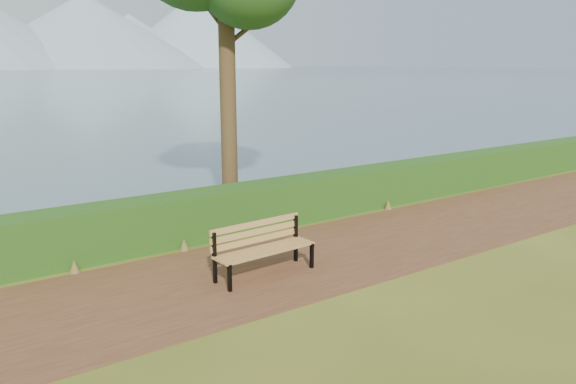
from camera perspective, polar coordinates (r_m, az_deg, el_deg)
ground at (r=10.17m, az=0.14°, el=-7.90°), size 140.00×140.00×0.00m
path at (r=10.40m, az=-0.82°, el=-7.39°), size 40.00×3.40×0.01m
hedge at (r=12.13m, az=-6.95°, el=-2.04°), size 32.00×0.85×1.00m
bench at (r=9.80m, az=-2.69°, el=-5.38°), size 1.89×0.65×0.94m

